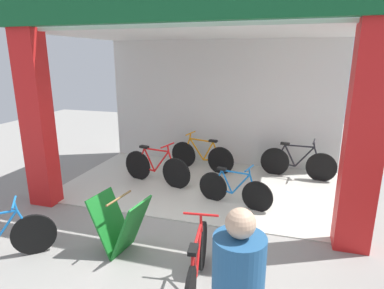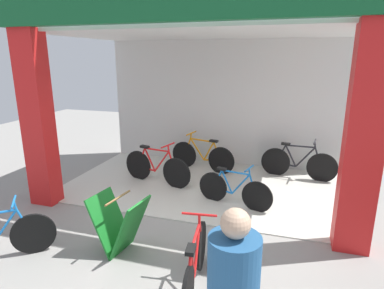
% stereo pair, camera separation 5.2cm
% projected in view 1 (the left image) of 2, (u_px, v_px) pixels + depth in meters
% --- Properties ---
extents(ground_plane, '(19.75, 19.75, 0.00)m').
position_uv_depth(ground_plane, '(178.00, 221.00, 5.57)').
color(ground_plane, gray).
rests_on(ground_plane, ground).
extents(shop_facade, '(6.08, 3.70, 3.98)m').
position_uv_depth(shop_facade, '(204.00, 88.00, 6.62)').
color(shop_facade, beige).
rests_on(shop_facade, ground).
extents(bicycle_inside_0, '(1.45, 0.47, 0.82)m').
position_uv_depth(bicycle_inside_0, '(234.00, 190.00, 6.07)').
color(bicycle_inside_0, black).
rests_on(bicycle_inside_0, ground).
extents(bicycle_inside_1, '(1.69, 0.47, 0.93)m').
position_uv_depth(bicycle_inside_1, '(297.00, 163.00, 7.46)').
color(bicycle_inside_1, black).
rests_on(bicycle_inside_1, ground).
extents(bicycle_inside_2, '(1.69, 0.53, 0.95)m').
position_uv_depth(bicycle_inside_2, '(156.00, 168.00, 7.12)').
color(bicycle_inside_2, black).
rests_on(bicycle_inside_2, ground).
extents(bicycle_inside_3, '(1.66, 0.49, 0.93)m').
position_uv_depth(bicycle_inside_3, '(202.00, 156.00, 7.98)').
color(bicycle_inside_3, black).
rests_on(bicycle_inside_3, ground).
extents(bicycle_parked_0, '(0.44, 1.60, 0.88)m').
position_uv_depth(bicycle_parked_0, '(197.00, 266.00, 3.82)').
color(bicycle_parked_0, black).
rests_on(bicycle_parked_0, ground).
extents(sandwich_board_sign, '(0.82, 0.64, 0.86)m').
position_uv_depth(sandwich_board_sign, '(121.00, 225.00, 4.60)').
color(sandwich_board_sign, '#197226').
rests_on(sandwich_board_sign, ground).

